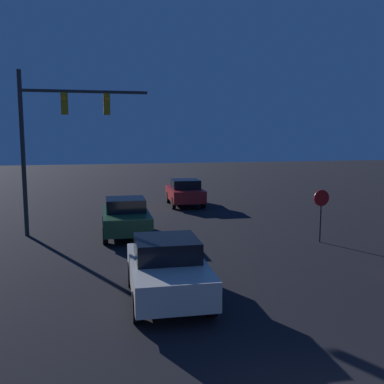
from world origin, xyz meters
TOP-DOWN VIEW (x-y plane):
  - car_near at (-1.60, 6.66)m, footprint 2.05×3.86m
  - car_mid at (-2.14, 14.01)m, footprint 2.00×3.83m
  - car_far at (1.92, 21.20)m, footprint 2.06×3.87m
  - traffic_signal_mast at (-4.97, 15.00)m, footprint 5.30×0.30m
  - stop_sign at (5.33, 11.21)m, footprint 0.65×0.07m

SIDE VIEW (x-z plane):
  - car_near at x=-1.60m, z-range 0.02..1.61m
  - car_mid at x=-2.14m, z-range 0.02..1.61m
  - car_far at x=1.92m, z-range 0.02..1.61m
  - stop_sign at x=5.33m, z-range 0.40..2.51m
  - traffic_signal_mast at x=-4.97m, z-range 1.13..8.02m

